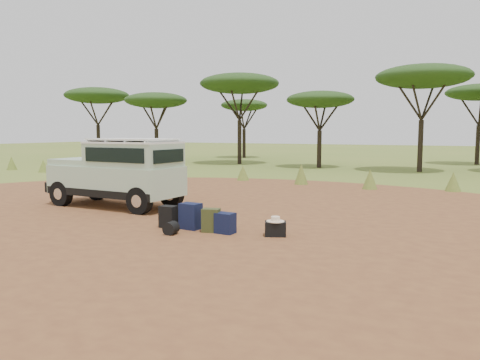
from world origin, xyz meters
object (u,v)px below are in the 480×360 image
at_px(walking_staff, 153,186).
at_px(backpack_olive, 211,220).
at_px(safari_vehicle, 119,174).
at_px(duffel_navy, 225,223).
at_px(hard_case, 275,229).
at_px(backpack_black, 168,217).
at_px(backpack_navy, 191,216).

height_order(walking_staff, backpack_olive, walking_staff).
bearing_deg(walking_staff, safari_vehicle, 113.91).
relative_size(walking_staff, duffel_navy, 3.14).
bearing_deg(safari_vehicle, hard_case, -13.53).
xyz_separation_m(safari_vehicle, hard_case, (5.78, -1.65, -0.85)).
distance_m(walking_staff, backpack_olive, 3.40).
xyz_separation_m(safari_vehicle, duffel_navy, (4.66, -1.90, -0.77)).
bearing_deg(walking_staff, backpack_black, -103.73).
height_order(backpack_black, hard_case, backpack_black).
xyz_separation_m(backpack_black, hard_case, (2.64, 0.29, -0.10)).
distance_m(backpack_olive, duffel_navy, 0.36).
relative_size(walking_staff, backpack_navy, 2.39).
distance_m(safari_vehicle, walking_staff, 1.45).
bearing_deg(safari_vehicle, backpack_black, -29.27).
bearing_deg(backpack_olive, backpack_navy, 159.41).
bearing_deg(backpack_navy, backpack_olive, -1.47).
bearing_deg(duffel_navy, hard_case, 15.64).
height_order(safari_vehicle, backpack_olive, safari_vehicle).
bearing_deg(backpack_navy, duffel_navy, 1.79).
distance_m(safari_vehicle, backpack_navy, 4.21).
bearing_deg(hard_case, backpack_navy, 162.88).
height_order(walking_staff, backpack_navy, walking_staff).
distance_m(walking_staff, backpack_navy, 2.87).
xyz_separation_m(backpack_black, backpack_navy, (0.57, 0.09, 0.04)).
height_order(walking_staff, hard_case, walking_staff).
relative_size(safari_vehicle, backpack_olive, 8.06).
relative_size(backpack_navy, backpack_olive, 1.14).
bearing_deg(backpack_navy, hard_case, 10.42).
bearing_deg(hard_case, backpack_olive, 167.55).
xyz_separation_m(safari_vehicle, backpack_navy, (3.71, -1.85, -0.70)).
bearing_deg(duffel_navy, walking_staff, 155.24).
distance_m(duffel_navy, hard_case, 1.15).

